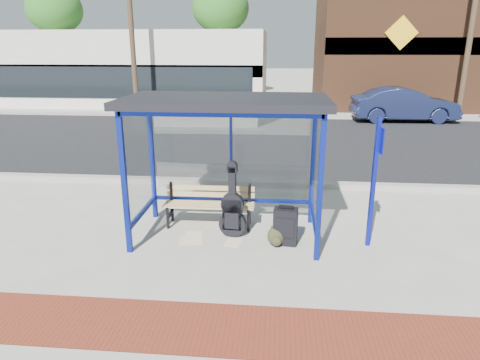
# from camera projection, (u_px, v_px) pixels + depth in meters

# --- Properties ---
(ground) EXTENTS (120.00, 120.00, 0.00)m
(ground) POSITION_uv_depth(u_px,v_px,m) (227.00, 236.00, 7.55)
(ground) COLOR #B2ADA0
(ground) RESTS_ON ground
(brick_paver_strip) EXTENTS (60.00, 1.00, 0.01)m
(brick_paver_strip) POSITION_uv_depth(u_px,v_px,m) (201.00, 327.00, 5.08)
(brick_paver_strip) COLOR maroon
(brick_paver_strip) RESTS_ON ground
(curb_near) EXTENTS (60.00, 0.25, 0.12)m
(curb_near) POSITION_uv_depth(u_px,v_px,m) (241.00, 183.00, 10.29)
(curb_near) COLOR gray
(curb_near) RESTS_ON ground
(street_asphalt) EXTENTS (60.00, 10.00, 0.00)m
(street_asphalt) POSITION_uv_depth(u_px,v_px,m) (254.00, 141.00, 15.15)
(street_asphalt) COLOR black
(street_asphalt) RESTS_ON ground
(curb_far) EXTENTS (60.00, 0.25, 0.12)m
(curb_far) POSITION_uv_depth(u_px,v_px,m) (260.00, 116.00, 19.98)
(curb_far) COLOR gray
(curb_far) RESTS_ON ground
(far_sidewalk) EXTENTS (60.00, 4.00, 0.01)m
(far_sidewalk) POSITION_uv_depth(u_px,v_px,m) (262.00, 112.00, 21.80)
(far_sidewalk) COLOR #B2ADA0
(far_sidewalk) RESTS_ON ground
(bus_shelter) EXTENTS (3.30, 1.80, 2.42)m
(bus_shelter) POSITION_uv_depth(u_px,v_px,m) (226.00, 118.00, 7.00)
(bus_shelter) COLOR navy
(bus_shelter) RESTS_ON ground
(storefront_white) EXTENTS (18.00, 6.04, 4.00)m
(storefront_white) POSITION_uv_depth(u_px,v_px,m) (110.00, 68.00, 24.82)
(storefront_white) COLOR silver
(storefront_white) RESTS_ON ground
(storefront_brown) EXTENTS (10.00, 7.08, 6.40)m
(storefront_brown) POSITION_uv_depth(u_px,v_px,m) (411.00, 46.00, 23.48)
(storefront_brown) COLOR #59331E
(storefront_brown) RESTS_ON ground
(tree_left) EXTENTS (3.60, 3.60, 7.03)m
(tree_left) POSITION_uv_depth(u_px,v_px,m) (55.00, 10.00, 28.04)
(tree_left) COLOR #4C3826
(tree_left) RESTS_ON ground
(tree_mid) EXTENTS (3.60, 3.60, 7.03)m
(tree_mid) POSITION_uv_depth(u_px,v_px,m) (221.00, 9.00, 27.09)
(tree_mid) COLOR #4C3826
(tree_mid) RESTS_ON ground
(tree_right) EXTENTS (3.60, 3.60, 7.03)m
(tree_right) POSITION_uv_depth(u_px,v_px,m) (475.00, 7.00, 25.75)
(tree_right) COLOR #4C3826
(tree_right) RESTS_ON ground
(utility_pole_west) EXTENTS (1.60, 0.24, 8.00)m
(utility_pole_west) POSITION_uv_depth(u_px,v_px,m) (131.00, 25.00, 19.57)
(utility_pole_west) COLOR #4C3826
(utility_pole_west) RESTS_ON ground
(utility_pole_east) EXTENTS (1.60, 0.24, 8.00)m
(utility_pole_east) POSITION_uv_depth(u_px,v_px,m) (472.00, 24.00, 18.28)
(utility_pole_east) COLOR #4C3826
(utility_pole_east) RESTS_ON ground
(bench) EXTENTS (1.66, 0.42, 0.78)m
(bench) POSITION_uv_depth(u_px,v_px,m) (209.00, 202.00, 7.88)
(bench) COLOR black
(bench) RESTS_ON ground
(guitar_bag) EXTENTS (0.48, 0.17, 1.28)m
(guitar_bag) POSITION_uv_depth(u_px,v_px,m) (232.00, 211.00, 7.41)
(guitar_bag) COLOR black
(guitar_bag) RESTS_ON ground
(suitcase) EXTENTS (0.42, 0.30, 0.69)m
(suitcase) POSITION_uv_depth(u_px,v_px,m) (285.00, 226.00, 7.15)
(suitcase) COLOR black
(suitcase) RESTS_ON ground
(backpack) EXTENTS (0.31, 0.29, 0.34)m
(backpack) POSITION_uv_depth(u_px,v_px,m) (276.00, 237.00, 7.12)
(backpack) COLOR #292A17
(backpack) RESTS_ON ground
(sign_post) EXTENTS (0.11, 0.27, 2.16)m
(sign_post) POSITION_uv_depth(u_px,v_px,m) (374.00, 176.00, 6.83)
(sign_post) COLOR #0E169B
(sign_post) RESTS_ON ground
(newspaper_a) EXTENTS (0.33, 0.41, 0.01)m
(newspaper_a) POSITION_uv_depth(u_px,v_px,m) (194.00, 236.00, 7.54)
(newspaper_a) COLOR white
(newspaper_a) RESTS_ON ground
(newspaper_b) EXTENTS (0.43, 0.37, 0.01)m
(newspaper_b) POSITION_uv_depth(u_px,v_px,m) (191.00, 241.00, 7.35)
(newspaper_b) COLOR white
(newspaper_b) RESTS_ON ground
(newspaper_c) EXTENTS (0.33, 0.39, 0.01)m
(newspaper_c) POSITION_uv_depth(u_px,v_px,m) (233.00, 242.00, 7.28)
(newspaper_c) COLOR white
(newspaper_c) RESTS_ON ground
(parked_car) EXTENTS (4.58, 1.81, 1.48)m
(parked_car) POSITION_uv_depth(u_px,v_px,m) (404.00, 105.00, 18.82)
(parked_car) COLOR #182043
(parked_car) RESTS_ON ground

